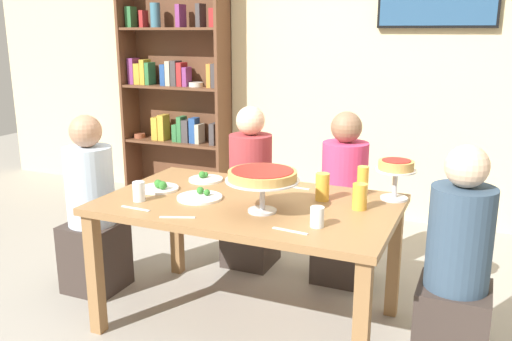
{
  "coord_description": "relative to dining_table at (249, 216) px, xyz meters",
  "views": [
    {
      "loc": [
        1.17,
        -2.59,
        1.65
      ],
      "look_at": [
        0.0,
        0.1,
        0.89
      ],
      "focal_mm": 38.08,
      "sensor_mm": 36.0,
      "label": 1
    }
  ],
  "objects": [
    {
      "name": "dining_table",
      "position": [
        0.0,
        0.0,
        0.0
      ],
      "size": [
        1.6,
        0.97,
        0.74
      ],
      "color": "olive",
      "rests_on": "ground_plane"
    },
    {
      "name": "personal_pizza_stand",
      "position": [
        0.73,
        0.35,
        0.25
      ],
      "size": [
        0.22,
        0.22,
        0.22
      ],
      "color": "silver",
      "rests_on": "dining_table"
    },
    {
      "name": "beer_glass_amber_tall",
      "position": [
        0.54,
        0.39,
        0.17
      ],
      "size": [
        0.07,
        0.07,
        0.16
      ],
      "primitive_type": "cylinder",
      "color": "gold",
      "rests_on": "dining_table"
    },
    {
      "name": "cutlery_knife_far",
      "position": [
        0.15,
        0.35,
        0.09
      ],
      "size": [
        0.18,
        0.03,
        0.0
      ],
      "primitive_type": "cube",
      "rotation": [
        0.0,
        0.0,
        3.09
      ],
      "color": "silver",
      "rests_on": "dining_table"
    },
    {
      "name": "salad_plate_spare",
      "position": [
        -0.42,
        0.28,
        0.1
      ],
      "size": [
        0.21,
        0.21,
        0.06
      ],
      "color": "white",
      "rests_on": "dining_table"
    },
    {
      "name": "salad_plate_far_diner",
      "position": [
        -0.57,
        -0.01,
        0.1
      ],
      "size": [
        0.23,
        0.23,
        0.06
      ],
      "color": "white",
      "rests_on": "dining_table"
    },
    {
      "name": "cutlery_fork_far",
      "position": [
        0.37,
        -0.34,
        0.09
      ],
      "size": [
        0.18,
        0.03,
        0.0
      ],
      "primitive_type": "cube",
      "rotation": [
        0.0,
        0.0,
        -0.1
      ],
      "color": "silver",
      "rests_on": "dining_table"
    },
    {
      "name": "cutlery_knife_near",
      "position": [
        -0.49,
        -0.36,
        0.09
      ],
      "size": [
        0.18,
        0.02,
        0.0
      ],
      "primitive_type": "cube",
      "rotation": [
        0.0,
        0.0,
        -0.05
      ],
      "color": "silver",
      "rests_on": "dining_table"
    },
    {
      "name": "water_glass_clear_far",
      "position": [
        0.46,
        -0.23,
        0.14
      ],
      "size": [
        0.07,
        0.07,
        0.1
      ],
      "primitive_type": "cylinder",
      "color": "white",
      "rests_on": "dining_table"
    },
    {
      "name": "bookshelf",
      "position": [
        -1.69,
        2.02,
        0.46
      ],
      "size": [
        1.1,
        0.3,
        2.21
      ],
      "color": "brown",
      "rests_on": "ground_plane"
    },
    {
      "name": "beer_glass_amber_spare",
      "position": [
        0.36,
        0.18,
        0.16
      ],
      "size": [
        0.08,
        0.08,
        0.15
      ],
      "primitive_type": "cylinder",
      "color": "gold",
      "rests_on": "dining_table"
    },
    {
      "name": "beer_glass_amber_short",
      "position": [
        0.59,
        0.11,
        0.16
      ],
      "size": [
        0.08,
        0.08,
        0.14
      ],
      "primitive_type": "cylinder",
      "color": "gold",
      "rests_on": "dining_table"
    },
    {
      "name": "cutlery_fork_near",
      "position": [
        -0.22,
        -0.39,
        0.09
      ],
      "size": [
        0.17,
        0.08,
        0.0
      ],
      "primitive_type": "cube",
      "rotation": [
        0.0,
        0.0,
        0.37
      ],
      "color": "silver",
      "rests_on": "dining_table"
    },
    {
      "name": "deep_dish_pizza_stand",
      "position": [
        0.14,
        -0.14,
        0.27
      ],
      "size": [
        0.38,
        0.38,
        0.22
      ],
      "color": "silver",
      "rests_on": "dining_table"
    },
    {
      "name": "diner_far_right",
      "position": [
        0.34,
        0.78,
        -0.16
      ],
      "size": [
        0.34,
        0.34,
        1.15
      ],
      "rotation": [
        0.0,
        0.0,
        -1.57
      ],
      "color": "#382D28",
      "rests_on": "ground_plane"
    },
    {
      "name": "ground_plane",
      "position": [
        0.0,
        0.0,
        -0.65
      ],
      "size": [
        12.0,
        12.0,
        0.0
      ],
      "primitive_type": "plane",
      "color": "gray"
    },
    {
      "name": "salad_plate_near_diner",
      "position": [
        -0.27,
        -0.06,
        0.1
      ],
      "size": [
        0.25,
        0.25,
        0.06
      ],
      "color": "white",
      "rests_on": "dining_table"
    },
    {
      "name": "diner_far_left",
      "position": [
        -0.33,
        0.77,
        -0.16
      ],
      "size": [
        0.34,
        0.34,
        1.15
      ],
      "rotation": [
        0.0,
        0.0,
        -1.57
      ],
      "color": "#382D28",
      "rests_on": "ground_plane"
    },
    {
      "name": "rear_partition",
      "position": [
        0.0,
        2.2,
        0.75
      ],
      "size": [
        8.0,
        0.12,
        2.8
      ],
      "primitive_type": "cube",
      "color": "beige",
      "rests_on": "ground_plane"
    },
    {
      "name": "water_glass_clear_near",
      "position": [
        -0.55,
        -0.23,
        0.14
      ],
      "size": [
        0.07,
        0.07,
        0.11
      ],
      "primitive_type": "cylinder",
      "color": "white",
      "rests_on": "dining_table"
    },
    {
      "name": "diner_head_east",
      "position": [
        1.1,
        -0.01,
        -0.16
      ],
      "size": [
        0.34,
        0.34,
        1.15
      ],
      "rotation": [
        0.0,
        0.0,
        3.14
      ],
      "color": "#382D28",
      "rests_on": "ground_plane"
    },
    {
      "name": "diner_head_west",
      "position": [
        -1.1,
        -0.0,
        -0.16
      ],
      "size": [
        0.34,
        0.34,
        1.15
      ],
      "color": "#382D28",
      "rests_on": "ground_plane"
    }
  ]
}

